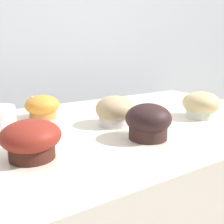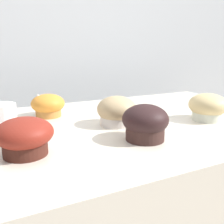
{
  "view_description": "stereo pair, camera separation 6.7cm",
  "coord_description": "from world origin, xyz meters",
  "px_view_note": "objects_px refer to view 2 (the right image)",
  "views": [
    {
      "loc": [
        -0.43,
        -0.59,
        1.09
      ],
      "look_at": [
        -0.08,
        -0.04,
        0.93
      ],
      "focal_mm": 42.0,
      "sensor_mm": 36.0,
      "label": 1
    },
    {
      "loc": [
        -0.38,
        -0.63,
        1.09
      ],
      "look_at": [
        -0.08,
        -0.04,
        0.93
      ],
      "focal_mm": 42.0,
      "sensor_mm": 36.0,
      "label": 2
    }
  ],
  "objects_px": {
    "muffin_front_center": "(145,123)",
    "muffin_back_right": "(208,107)",
    "muffin_back_left": "(117,111)",
    "muffin_front_left": "(48,105)",
    "muffin_front_right": "(24,136)"
  },
  "relations": [
    {
      "from": "muffin_back_left",
      "to": "muffin_back_right",
      "type": "xyz_separation_m",
      "value": [
        0.26,
        -0.07,
        0.0
      ]
    },
    {
      "from": "muffin_front_left",
      "to": "muffin_front_right",
      "type": "xyz_separation_m",
      "value": [
        -0.11,
        -0.27,
        0.0
      ]
    },
    {
      "from": "muffin_back_right",
      "to": "muffin_front_center",
      "type": "bearing_deg",
      "value": -166.82
    },
    {
      "from": "muffin_front_left",
      "to": "muffin_front_center",
      "type": "bearing_deg",
      "value": -63.98
    },
    {
      "from": "muffin_front_center",
      "to": "muffin_back_right",
      "type": "xyz_separation_m",
      "value": [
        0.26,
        0.06,
        -0.0
      ]
    },
    {
      "from": "muffin_back_right",
      "to": "muffin_back_left",
      "type": "bearing_deg",
      "value": 163.88
    },
    {
      "from": "muffin_back_left",
      "to": "muffin_front_right",
      "type": "relative_size",
      "value": 0.95
    },
    {
      "from": "muffin_front_left",
      "to": "muffin_back_left",
      "type": "bearing_deg",
      "value": -49.46
    },
    {
      "from": "muffin_front_center",
      "to": "muffin_back_left",
      "type": "distance_m",
      "value": 0.13
    },
    {
      "from": "muffin_back_left",
      "to": "muffin_back_right",
      "type": "bearing_deg",
      "value": -16.12
    },
    {
      "from": "muffin_back_left",
      "to": "muffin_front_left",
      "type": "distance_m",
      "value": 0.23
    },
    {
      "from": "muffin_front_right",
      "to": "muffin_front_center",
      "type": "bearing_deg",
      "value": -7.32
    },
    {
      "from": "muffin_front_center",
      "to": "muffin_front_left",
      "type": "bearing_deg",
      "value": 116.02
    },
    {
      "from": "muffin_front_center",
      "to": "muffin_front_left",
      "type": "relative_size",
      "value": 1.05
    },
    {
      "from": "muffin_back_right",
      "to": "muffin_front_right",
      "type": "distance_m",
      "value": 0.52
    }
  ]
}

